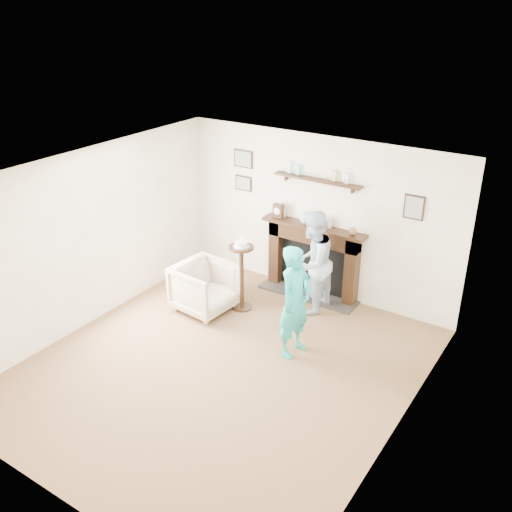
% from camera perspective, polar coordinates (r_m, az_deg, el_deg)
% --- Properties ---
extents(ground, '(5.00, 5.00, 0.00)m').
position_cam_1_polar(ground, '(7.41, -3.45, -11.08)').
color(ground, brown).
rests_on(ground, ground).
extents(room_shell, '(4.54, 5.02, 2.52)m').
position_cam_1_polar(room_shell, '(7.10, -0.47, 2.37)').
color(room_shell, beige).
rests_on(room_shell, ground).
extents(armchair, '(0.88, 0.86, 0.74)m').
position_cam_1_polar(armchair, '(8.66, -5.04, -5.31)').
color(armchair, tan).
rests_on(armchair, ground).
extents(man, '(0.63, 0.79, 1.57)m').
position_cam_1_polar(man, '(8.65, 5.41, -5.36)').
color(man, silver).
rests_on(man, ground).
extents(woman, '(0.42, 0.59, 1.52)m').
position_cam_1_polar(woman, '(7.70, 3.76, -9.51)').
color(woman, teal).
rests_on(woman, ground).
extents(pedestal_table, '(0.36, 0.36, 1.16)m').
position_cam_1_polar(pedestal_table, '(8.33, -1.47, -0.92)').
color(pedestal_table, black).
rests_on(pedestal_table, ground).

